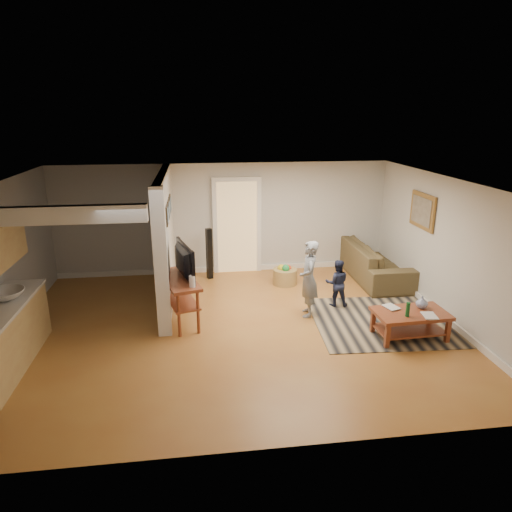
% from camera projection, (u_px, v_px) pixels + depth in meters
% --- Properties ---
extents(ground, '(7.50, 7.50, 0.00)m').
position_uv_depth(ground, '(236.00, 328.00, 7.88)').
color(ground, '#9C5927').
rests_on(ground, ground).
extents(room_shell, '(7.54, 6.02, 2.52)m').
position_uv_depth(room_shell, '(170.00, 243.00, 7.71)').
color(room_shell, '#BCBAB4').
rests_on(room_shell, ground).
extents(area_rug, '(3.10, 2.34, 0.01)m').
position_uv_depth(area_rug, '(398.00, 320.00, 8.15)').
color(area_rug, black).
rests_on(area_rug, ground).
extents(sofa, '(1.02, 2.61, 0.76)m').
position_uv_depth(sofa, '(372.00, 276.00, 10.37)').
color(sofa, '#433E21').
rests_on(sofa, ground).
extents(coffee_table, '(1.20, 0.73, 0.70)m').
position_uv_depth(coffee_table, '(411.00, 317.00, 7.46)').
color(coffee_table, maroon).
rests_on(coffee_table, ground).
extents(tv_console, '(0.81, 1.38, 1.12)m').
position_uv_depth(tv_console, '(180.00, 282.00, 7.91)').
color(tv_console, maroon).
rests_on(tv_console, ground).
extents(speaker_left, '(0.11, 0.11, 0.90)m').
position_uv_depth(speaker_left, '(184.00, 287.00, 8.49)').
color(speaker_left, black).
rests_on(speaker_left, ground).
extents(speaker_right, '(0.15, 0.15, 1.15)m').
position_uv_depth(speaker_right, '(209.00, 254.00, 10.07)').
color(speaker_right, black).
rests_on(speaker_right, ground).
extents(toy_basket, '(0.52, 0.52, 0.46)m').
position_uv_depth(toy_basket, '(285.00, 276.00, 9.84)').
color(toy_basket, '#A48747').
rests_on(toy_basket, ground).
extents(child, '(0.41, 0.56, 1.41)m').
position_uv_depth(child, '(307.00, 315.00, 8.40)').
color(child, gray).
rests_on(child, ground).
extents(toddler, '(0.50, 0.42, 0.92)m').
position_uv_depth(toddler, '(336.00, 305.00, 8.80)').
color(toddler, '#1E2540').
rests_on(toddler, ground).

